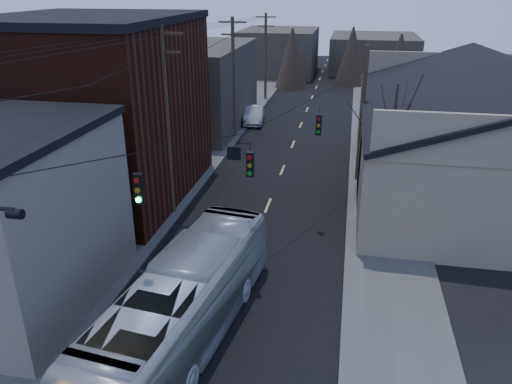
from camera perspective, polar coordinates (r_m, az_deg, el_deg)
road_surface at (r=37.95m, az=3.88°, el=4.57°), size 9.00×110.00×0.02m
sidewalk_left at (r=39.20m, az=-5.63°, el=5.19°), size 4.00×110.00×0.12m
sidewalk_right at (r=37.77m, az=13.73°, el=3.95°), size 4.00×110.00×0.12m
building_brick at (r=30.26m, az=-17.78°, el=8.65°), size 10.00×12.00×10.00m
building_left_far at (r=44.80m, az=-7.40°, el=11.87°), size 9.00×14.00×7.00m
warehouse at (r=33.32m, az=25.68°, el=4.58°), size 16.16×20.60×7.73m
building_far_left at (r=72.10m, az=2.66°, el=15.71°), size 10.00×12.00×6.00m
building_far_right at (r=76.44m, az=13.26°, el=15.18°), size 12.00×14.00×5.00m
bare_tree at (r=27.19m, az=15.12°, el=4.36°), size 0.40×0.40×7.20m
utility_lines at (r=31.60m, az=-2.94°, el=10.18°), size 11.24×45.28×10.50m
bus at (r=17.86m, az=-8.24°, el=-12.57°), size 4.05×11.45×3.12m
parked_car at (r=45.90m, az=-0.23°, el=8.84°), size 2.22×4.88×1.55m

